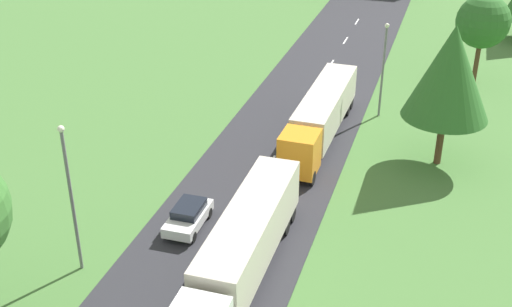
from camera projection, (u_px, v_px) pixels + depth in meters
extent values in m
cube|color=white|center=(205.00, 270.00, 35.82)|extent=(0.16, 2.40, 0.01)
cube|color=white|center=(241.00, 212.00, 40.95)|extent=(0.16, 2.40, 0.01)
cube|color=white|center=(270.00, 163.00, 46.49)|extent=(0.16, 2.40, 0.01)
cube|color=white|center=(295.00, 123.00, 52.31)|extent=(0.16, 2.40, 0.01)
cube|color=white|center=(316.00, 89.00, 58.68)|extent=(0.16, 2.40, 0.01)
cube|color=white|center=(331.00, 64.00, 64.35)|extent=(0.16, 2.40, 0.01)
cube|color=white|center=(345.00, 40.00, 70.75)|extent=(0.16, 2.40, 0.01)
cube|color=white|center=(357.00, 22.00, 76.93)|extent=(0.16, 2.40, 0.01)
cube|color=beige|center=(250.00, 232.00, 35.11)|extent=(2.58, 11.89, 2.83)
cube|color=black|center=(250.00, 257.00, 35.86)|extent=(0.97, 11.29, 0.24)
cylinder|color=black|center=(285.00, 226.00, 38.65)|extent=(0.36, 1.00, 1.00)
cylinder|color=black|center=(251.00, 220.00, 39.19)|extent=(0.36, 1.00, 1.00)
cylinder|color=black|center=(291.00, 214.00, 39.85)|extent=(0.36, 1.00, 1.00)
cylinder|color=black|center=(258.00, 208.00, 40.40)|extent=(0.36, 1.00, 1.00)
cube|color=orange|center=(299.00, 153.00, 43.83)|extent=(2.48, 2.60, 2.80)
cube|color=black|center=(295.00, 154.00, 42.57)|extent=(2.10, 0.14, 1.23)
cube|color=beige|center=(325.00, 106.00, 50.08)|extent=(2.70, 11.90, 2.61)
cube|color=black|center=(324.00, 124.00, 50.78)|extent=(1.09, 11.28, 0.24)
cylinder|color=black|center=(312.00, 178.00, 43.65)|extent=(0.37, 1.01, 1.00)
cylinder|color=black|center=(281.00, 173.00, 44.24)|extent=(0.37, 1.01, 1.00)
cylinder|color=black|center=(347.00, 109.00, 53.52)|extent=(0.37, 1.01, 1.00)
cylinder|color=black|center=(322.00, 106.00, 54.11)|extent=(0.37, 1.01, 1.00)
cylinder|color=black|center=(350.00, 103.00, 54.72)|extent=(0.37, 1.01, 1.00)
cylinder|color=black|center=(326.00, 100.00, 55.30)|extent=(0.37, 1.01, 1.00)
cube|color=white|center=(188.00, 218.00, 39.18)|extent=(1.88, 3.94, 0.63)
cube|color=black|center=(189.00, 208.00, 39.08)|extent=(1.56, 2.22, 0.51)
cylinder|color=black|center=(193.00, 237.00, 38.00)|extent=(0.23, 0.64, 0.64)
cylinder|color=black|center=(167.00, 232.00, 38.41)|extent=(0.23, 0.64, 0.64)
cylinder|color=black|center=(209.00, 213.00, 40.25)|extent=(0.23, 0.64, 0.64)
cylinder|color=black|center=(184.00, 209.00, 40.66)|extent=(0.23, 0.64, 0.64)
cylinder|color=slate|center=(72.00, 203.00, 34.15)|extent=(0.18, 0.18, 8.31)
sphere|color=silver|center=(61.00, 129.00, 32.16)|extent=(0.36, 0.36, 0.36)
cylinder|color=slate|center=(383.00, 73.00, 52.06)|extent=(0.18, 0.18, 7.42)
sphere|color=silver|center=(387.00, 25.00, 50.27)|extent=(0.36, 0.36, 0.36)
cylinder|color=#513823|center=(477.00, 62.00, 59.46)|extent=(0.43, 0.43, 3.87)
sphere|color=#2D6628|center=(483.00, 22.00, 57.72)|extent=(4.71, 4.71, 4.71)
cylinder|color=#513823|center=(440.00, 140.00, 45.87)|extent=(0.49, 0.49, 3.60)
cone|color=#2D6628|center=(450.00, 72.00, 43.52)|extent=(5.84, 5.84, 6.43)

